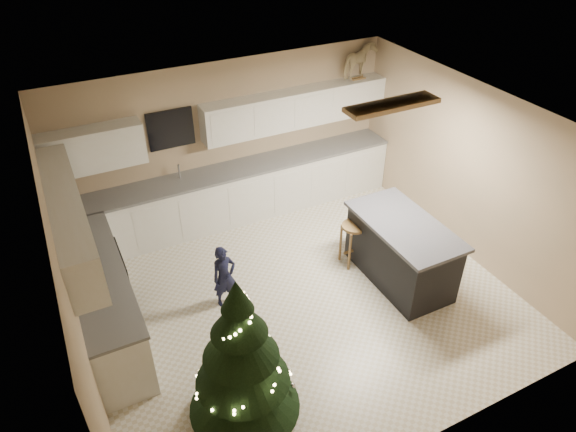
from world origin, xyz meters
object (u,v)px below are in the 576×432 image
at_px(bar_stool, 353,234).
at_px(toddler, 224,276).
at_px(island, 401,251).
at_px(christmas_tree, 242,367).
at_px(rocking_horse, 359,61).

xyz_separation_m(bar_stool, toddler, (-1.99, 0.05, -0.06)).
bearing_deg(island, toddler, 165.29).
height_order(christmas_tree, toddler, christmas_tree).
xyz_separation_m(christmas_tree, rocking_horse, (3.69, 3.71, 1.49)).
distance_m(bar_stool, christmas_tree, 2.99).
bearing_deg(toddler, bar_stool, -8.14).
relative_size(island, toddler, 1.84).
bearing_deg(rocking_horse, island, 139.37).
height_order(bar_stool, rocking_horse, rocking_horse).
xyz_separation_m(island, toddler, (-2.41, 0.63, -0.02)).
bearing_deg(rocking_horse, bar_stool, 125.28).
bearing_deg(island, bar_stool, 125.33).
xyz_separation_m(toddler, rocking_horse, (3.24, 1.97, 1.83)).
xyz_separation_m(island, bar_stool, (-0.42, 0.59, 0.04)).
bearing_deg(island, christmas_tree, -158.77).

